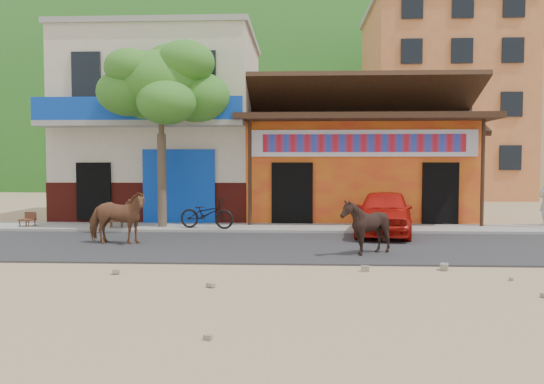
% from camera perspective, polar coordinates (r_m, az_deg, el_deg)
% --- Properties ---
extents(ground, '(120.00, 120.00, 0.00)m').
position_cam_1_polar(ground, '(11.34, 3.85, -7.91)').
color(ground, '#9E825B').
rests_on(ground, ground).
extents(road, '(60.00, 5.00, 0.04)m').
position_cam_1_polar(road, '(13.79, 3.65, -5.85)').
color(road, '#28282B').
rests_on(road, ground).
extents(sidewalk, '(60.00, 2.00, 0.12)m').
position_cam_1_polar(sidewalk, '(17.26, 3.47, -3.93)').
color(sidewalk, gray).
rests_on(sidewalk, ground).
extents(dance_club, '(8.00, 6.00, 3.60)m').
position_cam_1_polar(dance_club, '(21.25, 8.76, 2.06)').
color(dance_club, orange).
rests_on(dance_club, ground).
extents(cafe_building, '(7.00, 6.00, 7.00)m').
position_cam_1_polar(cafe_building, '(21.82, -11.33, 6.53)').
color(cafe_building, beige).
rests_on(cafe_building, ground).
extents(apartment_front, '(9.00, 9.00, 12.00)m').
position_cam_1_polar(apartment_front, '(36.52, 17.58, 8.95)').
color(apartment_front, '#CC723F').
rests_on(apartment_front, ground).
extents(apartment_rear, '(8.00, 8.00, 10.00)m').
position_cam_1_polar(apartment_rear, '(45.07, 26.77, 6.34)').
color(apartment_rear, tan).
rests_on(apartment_rear, ground).
extents(hillside, '(100.00, 40.00, 24.00)m').
position_cam_1_polar(hillside, '(81.72, 2.94, 9.96)').
color(hillside, '#194C14').
rests_on(hillside, ground).
extents(tree, '(3.00, 3.00, 6.00)m').
position_cam_1_polar(tree, '(17.51, -11.80, 6.15)').
color(tree, '#2D721E').
rests_on(tree, sidewalk).
extents(cow_tan, '(1.69, 0.83, 1.40)m').
position_cam_1_polar(cow_tan, '(14.56, -16.35, -2.64)').
color(cow_tan, brown).
rests_on(cow_tan, road).
extents(cow_dark, '(1.27, 1.16, 1.29)m').
position_cam_1_polar(cow_dark, '(12.55, 10.04, -3.71)').
color(cow_dark, black).
rests_on(cow_dark, road).
extents(red_car, '(2.31, 4.18, 1.34)m').
position_cam_1_polar(red_car, '(16.19, 11.98, -2.13)').
color(red_car, red).
rests_on(red_car, road).
extents(scooter, '(1.88, 1.01, 0.94)m').
position_cam_1_polar(scooter, '(16.79, -7.03, -2.32)').
color(scooter, black).
rests_on(scooter, sidewalk).
extents(cafe_chair_left, '(0.49, 0.49, 0.87)m').
position_cam_1_polar(cafe_chair_left, '(17.64, -16.40, -2.27)').
color(cafe_chair_left, '#4A3318').
rests_on(cafe_chair_left, sidewalk).
extents(cafe_chair_right, '(0.45, 0.45, 0.86)m').
position_cam_1_polar(cafe_chair_right, '(18.97, -24.84, -2.08)').
color(cafe_chair_right, '#472717').
rests_on(cafe_chair_right, sidewalk).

